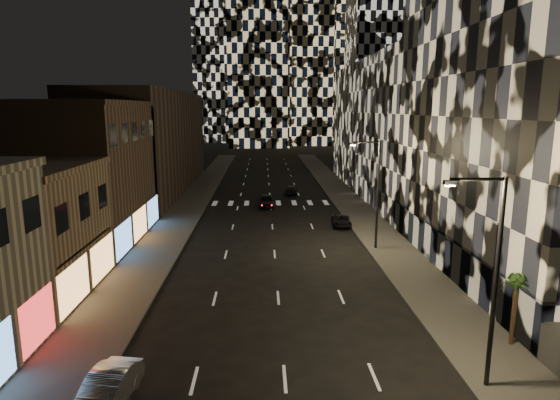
{
  "coord_description": "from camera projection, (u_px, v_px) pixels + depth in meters",
  "views": [
    {
      "loc": [
        -0.89,
        -7.78,
        11.79
      ],
      "look_at": [
        0.17,
        21.53,
        6.0
      ],
      "focal_mm": 30.0,
      "sensor_mm": 36.0,
      "label": 1
    }
  ],
  "objects": [
    {
      "name": "retail_tan",
      "position": [
        6.0,
        235.0,
        29.15
      ],
      "size": [
        10.0,
        10.0,
        8.0
      ],
      "primitive_type": "cube",
      "color": "#82674E",
      "rests_on": "ground"
    },
    {
      "name": "car_dark_oncoming",
      "position": [
        291.0,
        190.0,
        64.94
      ],
      "size": [
        2.05,
        4.24,
        1.19
      ],
      "primitive_type": "imported",
      "rotation": [
        0.0,
        0.0,
        3.05
      ],
      "color": "black",
      "rests_on": "ground"
    },
    {
      "name": "retail_brown",
      "position": [
        80.0,
        175.0,
        41.02
      ],
      "size": [
        10.0,
        15.0,
        12.0
      ],
      "primitive_type": "cube",
      "color": "#4C382B",
      "rests_on": "ground"
    },
    {
      "name": "car_dark_midlane",
      "position": [
        267.0,
        201.0,
        56.35
      ],
      "size": [
        1.8,
        4.47,
        1.52
      ],
      "primitive_type": "imported",
      "rotation": [
        0.0,
        0.0,
        0.0
      ],
      "color": "black",
      "rests_on": "ground"
    },
    {
      "name": "curb_right",
      "position": [
        333.0,
        202.0,
        59.23
      ],
      "size": [
        0.2,
        120.0,
        0.15
      ],
      "primitive_type": "cube",
      "color": "#4C4C47",
      "rests_on": "ground"
    },
    {
      "name": "curb_left",
      "position": [
        208.0,
        203.0,
        58.67
      ],
      "size": [
        0.2,
        120.0,
        0.15
      ],
      "primitive_type": "cube",
      "color": "#4C4C47",
      "rests_on": "ground"
    },
    {
      "name": "palm_tree",
      "position": [
        517.0,
        287.0,
        22.91
      ],
      "size": [
        1.86,
        1.86,
        3.66
      ],
      "color": "#47331E",
      "rests_on": "sidewalk_right"
    },
    {
      "name": "midrise_base",
      "position": [
        444.0,
        251.0,
        34.11
      ],
      "size": [
        0.6,
        25.0,
        3.0
      ],
      "primitive_type": "cube",
      "color": "#383838",
      "rests_on": "ground"
    },
    {
      "name": "sidewalk_right",
      "position": [
        349.0,
        202.0,
        59.3
      ],
      "size": [
        4.0,
        120.0,
        0.15
      ],
      "primitive_type": "cube",
      "color": "#47443F",
      "rests_on": "ground"
    },
    {
      "name": "car_silver_parked",
      "position": [
        106.0,
        391.0,
        18.59
      ],
      "size": [
        2.04,
        4.48,
        1.43
      ],
      "primitive_type": "imported",
      "rotation": [
        0.0,
        0.0,
        -0.13
      ],
      "color": "#96979B",
      "rests_on": "ground"
    },
    {
      "name": "retail_filler_left",
      "position": [
        150.0,
        142.0,
        66.8
      ],
      "size": [
        10.0,
        40.0,
        14.0
      ],
      "primitive_type": "cube",
      "color": "#4C382B",
      "rests_on": "ground"
    },
    {
      "name": "streetlight_near",
      "position": [
        491.0,
        269.0,
        19.01
      ],
      "size": [
        2.55,
        0.25,
        9.0
      ],
      "color": "black",
      "rests_on": "sidewalk_right"
    },
    {
      "name": "streetlight_far",
      "position": [
        375.0,
        187.0,
        38.61
      ],
      "size": [
        2.55,
        0.25,
        9.0
      ],
      "color": "black",
      "rests_on": "sidewalk_right"
    },
    {
      "name": "car_dark_rightlane",
      "position": [
        342.0,
        221.0,
        47.23
      ],
      "size": [
        2.11,
        4.04,
        1.09
      ],
      "primitive_type": "imported",
      "rotation": [
        0.0,
        0.0,
        -0.08
      ],
      "color": "black",
      "rests_on": "ground"
    },
    {
      "name": "midrise_filler_right",
      "position": [
        413.0,
        128.0,
        64.79
      ],
      "size": [
        16.0,
        40.0,
        18.0
      ],
      "primitive_type": "cube",
      "color": "#232326",
      "rests_on": "ground"
    },
    {
      "name": "sidewalk_left",
      "position": [
        191.0,
        203.0,
        58.59
      ],
      "size": [
        4.0,
        120.0,
        0.15
      ],
      "primitive_type": "cube",
      "color": "#47443F",
      "rests_on": "ground"
    }
  ]
}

